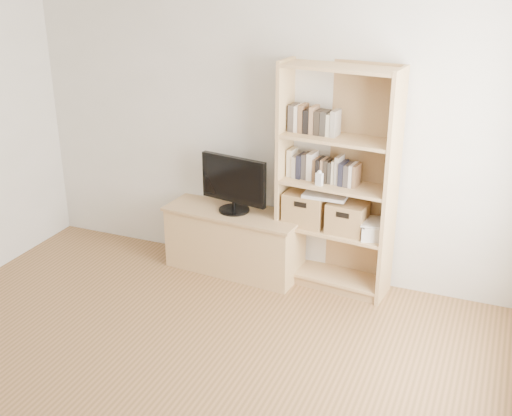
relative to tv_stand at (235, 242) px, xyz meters
The scene contains 11 objects.
back_wall 1.07m from the tv_stand, 44.54° to the left, with size 4.50×0.02×2.60m, color beige.
tv_stand is the anchor object (origin of this frame).
bookshelf 1.13m from the tv_stand, ahead, with size 0.96×0.34×1.92m, color tan.
television 0.55m from the tv_stand, ahead, with size 0.64×0.05×0.50m, color black.
books_row_mid 1.18m from the tv_stand, ahead, with size 0.75×0.15×0.20m, color beige.
books_row_upper 1.35m from the tv_stand, ahead, with size 0.38×0.14×0.20m, color beige.
baby_monitor 1.06m from the tv_stand, ahead, with size 0.06×0.04×0.11m, color white.
basket_left 0.76m from the tv_stand, ahead, with size 0.34×0.28×0.28m, color olive.
basket_right 1.09m from the tv_stand, ahead, with size 0.31×0.26×0.26m, color olive.
laptop 0.99m from the tv_stand, ahead, with size 0.36×0.25×0.03m, color silver.
magazine_stack 1.27m from the tv_stand, ahead, with size 0.17×0.25×0.11m, color silver.
Camera 1 is at (1.94, -2.50, 2.74)m, focal length 45.00 mm.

